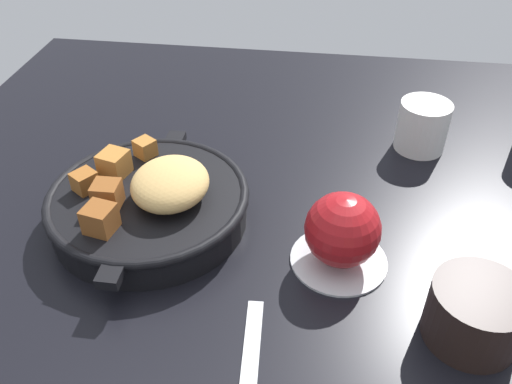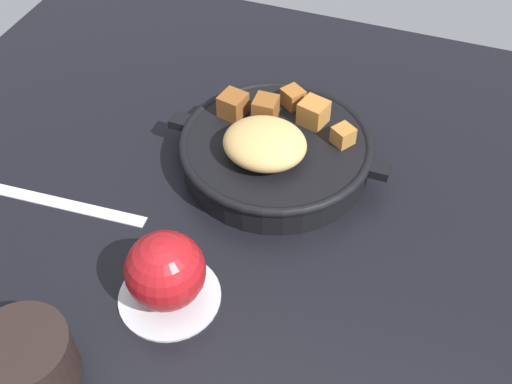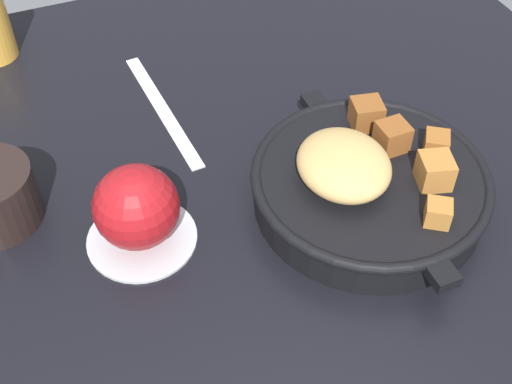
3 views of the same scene
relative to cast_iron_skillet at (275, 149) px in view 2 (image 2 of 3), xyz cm
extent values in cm
cube|color=black|center=(-1.03, 12.38, -4.21)|extent=(104.86, 99.41, 2.40)
cylinder|color=black|center=(-0.07, -0.20, -0.92)|extent=(23.74, 23.74, 4.17)
torus|color=black|center=(-0.07, -0.20, 0.83)|extent=(24.47, 24.47, 1.20)
cube|color=black|center=(13.01, -0.20, 0.54)|extent=(2.64, 2.40, 1.20)
cube|color=black|center=(-13.15, -0.20, 0.54)|extent=(2.64, 2.40, 1.20)
ellipsoid|color=tan|center=(0.36, 2.92, 3.27)|extent=(10.15, 9.06, 4.21)
cube|color=#A86B2D|center=(-3.31, -5.24, 2.72)|extent=(3.96, 3.87, 3.12)
cube|color=brown|center=(2.67, -3.93, 2.68)|extent=(2.96, 3.11, 3.03)
cube|color=#935623|center=(0.21, -7.71, 2.37)|extent=(3.52, 3.47, 2.41)
cube|color=#A86B2D|center=(-7.87, -2.76, 2.31)|extent=(3.23, 3.24, 2.30)
cube|color=brown|center=(6.87, -3.21, 2.68)|extent=(3.62, 3.71, 3.04)
cylinder|color=#B7BABF|center=(3.99, 22.97, -2.71)|extent=(11.01, 11.01, 0.60)
sphere|color=maroon|center=(3.99, 22.97, 1.78)|extent=(8.38, 8.38, 8.38)
cube|color=silver|center=(22.58, 15.24, -2.83)|extent=(22.69, 3.07, 0.36)
cylinder|color=black|center=(12.43, 35.79, 0.12)|extent=(9.20, 9.20, 6.26)
camera|label=1|loc=(48.18, 19.64, 40.79)|focal=37.70mm
camera|label=2|loc=(-17.82, 55.83, 54.02)|focal=44.40mm
camera|label=3|loc=(-40.40, 28.90, 49.42)|focal=47.72mm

